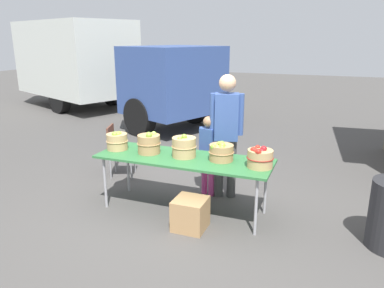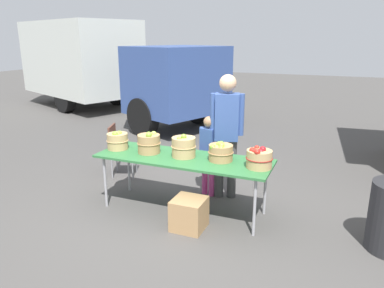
% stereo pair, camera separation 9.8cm
% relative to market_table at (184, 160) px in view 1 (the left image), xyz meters
% --- Properties ---
extents(ground_plane, '(40.00, 40.00, 0.00)m').
position_rel_market_table_xyz_m(ground_plane, '(0.00, 0.00, -0.71)').
color(ground_plane, '#474442').
extents(market_table, '(2.30, 0.76, 0.75)m').
position_rel_market_table_xyz_m(market_table, '(0.00, 0.00, 0.00)').
color(market_table, '#2D6B38').
rests_on(market_table, ground).
extents(apple_basket_green_0, '(0.31, 0.31, 0.27)m').
position_rel_market_table_xyz_m(apple_basket_green_0, '(-1.00, -0.00, 0.16)').
color(apple_basket_green_0, tan).
rests_on(apple_basket_green_0, market_table).
extents(apple_basket_green_1, '(0.32, 0.32, 0.31)m').
position_rel_market_table_xyz_m(apple_basket_green_1, '(-0.51, 0.01, 0.18)').
color(apple_basket_green_1, '#A87F51').
rests_on(apple_basket_green_1, market_table).
extents(apple_basket_green_2, '(0.33, 0.33, 0.31)m').
position_rel_market_table_xyz_m(apple_basket_green_2, '(-0.01, 0.03, 0.18)').
color(apple_basket_green_2, tan).
rests_on(apple_basket_green_2, market_table).
extents(apple_basket_green_3, '(0.32, 0.32, 0.26)m').
position_rel_market_table_xyz_m(apple_basket_green_3, '(0.49, 0.06, 0.16)').
color(apple_basket_green_3, '#A87F51').
rests_on(apple_basket_green_3, market_table).
extents(apple_basket_red_0, '(0.32, 0.32, 0.27)m').
position_rel_market_table_xyz_m(apple_basket_red_0, '(0.99, -0.02, 0.16)').
color(apple_basket_red_0, tan).
rests_on(apple_basket_red_0, market_table).
extents(vendor_adult, '(0.46, 0.31, 1.77)m').
position_rel_market_table_xyz_m(vendor_adult, '(0.38, 0.64, 0.33)').
color(vendor_adult, '#3F3F3F').
rests_on(vendor_adult, ground).
extents(child_customer, '(0.31, 0.21, 1.19)m').
position_rel_market_table_xyz_m(child_customer, '(0.13, 0.61, -0.01)').
color(child_customer, '#CC3F8C').
rests_on(child_customer, ground).
extents(box_truck, '(7.93, 4.97, 2.75)m').
position_rel_market_table_xyz_m(box_truck, '(-5.28, 5.48, 0.78)').
color(box_truck, silver).
rests_on(box_truck, ground).
extents(folding_chair, '(0.51, 0.51, 0.86)m').
position_rel_market_table_xyz_m(folding_chair, '(-1.53, 0.81, -0.20)').
color(folding_chair, brown).
rests_on(folding_chair, ground).
extents(produce_crate, '(0.38, 0.38, 0.38)m').
position_rel_market_table_xyz_m(produce_crate, '(0.26, -0.43, -0.52)').
color(produce_crate, '#A87F51').
rests_on(produce_crate, ground).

